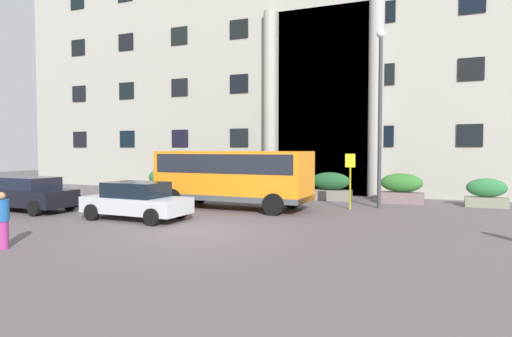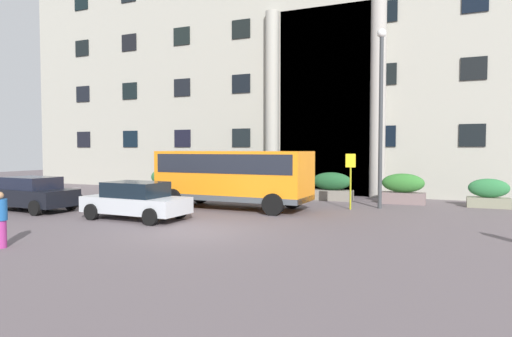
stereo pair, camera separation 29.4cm
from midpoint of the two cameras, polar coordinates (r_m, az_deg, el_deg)
The scene contains 14 objects.
ground_plane at distance 14.66m, azimuth -8.64°, elevation -8.34°, with size 80.00×64.00×0.12m, color #5C5256.
office_building_facade at distance 31.10m, azimuth 8.65°, elevation 11.86°, with size 43.88×9.67×15.47m.
orange_minibus at distance 19.85m, azimuth -3.44°, elevation -0.73°, with size 7.02×2.69×2.60m.
bus_stop_sign at distance 20.03m, azimuth 11.70°, elevation -0.81°, with size 0.44×0.08×2.48m.
hedge_planter_far_east at distance 25.38m, azimuth -1.96°, elevation -2.18°, with size 1.95×0.90×1.25m.
hedge_planter_far_west at distance 27.69m, azimuth -12.63°, elevation -1.65°, with size 1.66×0.72×1.44m.
hedge_planter_east at distance 23.49m, azimuth 9.24°, elevation -2.33°, with size 2.17×0.91×1.47m.
hedge_planter_entrance_right at distance 22.91m, azimuth 27.39°, elevation -2.87°, with size 1.81×0.71×1.34m.
hedge_planter_west at distance 22.90m, azimuth 17.99°, elevation -2.53°, with size 2.11×0.91×1.49m.
parked_coupe_end at distance 17.47m, azimuth -15.73°, elevation -4.02°, with size 4.18×2.04×1.44m.
parked_compact_extra at distance 21.47m, azimuth -27.61°, elevation -2.93°, with size 4.18×2.12×1.48m.
scooter_by_planter at distance 22.67m, azimuth -23.89°, elevation -3.35°, with size 1.92×0.55×0.89m.
pedestrian_woman_with_bag at distance 13.87m, azimuth -30.57°, elevation -5.84°, with size 0.36×0.36×1.54m.
lamppost_plaza_centre at distance 20.78m, azimuth 15.40°, elevation 7.89°, with size 0.40×0.40×8.07m.
Camera 1 is at (7.38, -12.34, 2.71)m, focal length 30.85 mm.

